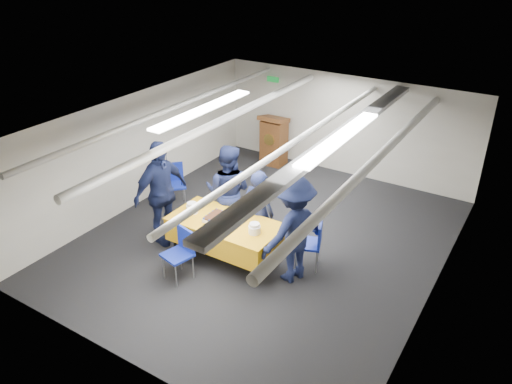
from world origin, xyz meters
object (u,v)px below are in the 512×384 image
Objects in this scene: serving_table at (225,232)px; chair_right at (313,240)px; chair_left at (174,180)px; podium at (274,140)px; sailor_c at (161,193)px; sheet_cake at (221,219)px; chair_near at (181,249)px; sailor_b at (228,191)px; sailor_d at (293,230)px; sailor_a at (259,212)px.

serving_table is 2.17× the size of chair_right.
chair_left is at bearing 151.25° from serving_table.
podium is 0.65× the size of sailor_c.
serving_table is 2.37m from chair_left.
sheet_cake is 0.82m from chair_near.
serving_table is 0.91m from sailor_b.
chair_right is 0.45× the size of sailor_c.
podium is at bearing 8.80° from sailor_c.
sheet_cake is at bearing -60.24° from sailor_d.
serving_table is 1.21× the size of sailor_a.
sailor_a is at bearing -63.78° from podium.
sailor_b is (-0.44, 0.73, 0.33)m from serving_table.
sailor_d is at bearing -16.51° from chair_left.
sheet_cake is 0.86m from sailor_b.
sailor_a is (1.68, -3.40, 0.16)m from podium.
sailor_d reaches higher than podium.
podium is 1.44× the size of chair_left.
serving_table is 2.17× the size of chair_left.
sailor_b reaches higher than sheet_cake.
podium is at bearing -90.03° from sailor_b.
sailor_d is (2.51, 0.24, -0.06)m from sailor_c.
chair_right is at bearing -8.94° from chair_left.
sheet_cake is 0.60× the size of chair_near.
sailor_b reaches higher than podium.
chair_near is 0.48× the size of sailor_d.
sailor_c reaches higher than sailor_b.
sailor_c is at bearing -178.31° from sheet_cake.
sailor_d is at bearing 145.25° from sailor_b.
chair_left is (-0.72, -2.82, -0.08)m from podium.
podium reaches higher than serving_table.
sailor_d is at bearing 8.13° from serving_table.
sailor_b is (-0.39, 0.76, 0.08)m from sheet_cake.
sailor_b reaches higher than chair_left.
chair_left is at bearing -86.03° from sailor_d.
sailor_b is at bearing 117.12° from sheet_cake.
podium is 2.91m from chair_left.
podium reaches higher than chair_left.
sailor_c is (-0.88, -0.80, 0.08)m from sailor_b.
chair_right is 0.59m from sailor_d.
sailor_a reaches higher than chair_left.
podium is at bearing -63.09° from sailor_a.
chair_left is 2.48m from sailor_a.
sailor_b is at bearing -39.41° from sailor_c.
chair_near is (-0.28, -0.72, -0.28)m from sheet_cake.
chair_right is at bearing 24.38° from sheet_cake.
sheet_cake is 0.60× the size of chair_left.
chair_near is at bearing -116.53° from sailor_c.
serving_table is 3.65× the size of sheet_cake.
chair_near is 2.16m from chair_right.
sailor_c is (-0.98, 0.68, 0.44)m from chair_near.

